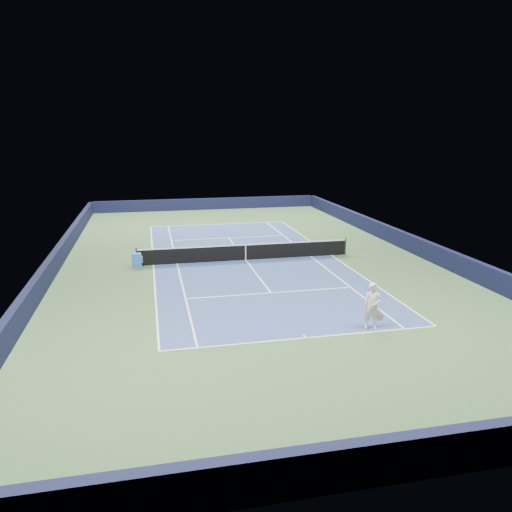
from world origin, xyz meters
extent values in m
plane|color=#2F4E2A|center=(0.00, 0.00, 0.00)|extent=(40.00, 40.00, 0.00)
cube|color=black|center=(0.00, 19.82, 0.55)|extent=(22.00, 0.35, 1.10)
cube|color=black|center=(0.00, -19.82, 0.55)|extent=(22.00, 0.35, 1.10)
cube|color=black|center=(10.82, 0.00, 0.55)|extent=(0.35, 40.00, 1.10)
cube|color=black|center=(-10.82, 0.00, 0.55)|extent=(0.35, 40.00, 1.10)
cube|color=navy|center=(0.00, 0.00, 0.00)|extent=(10.97, 23.77, 0.01)
cube|color=white|center=(0.00, 11.88, 0.01)|extent=(10.97, 0.08, 0.00)
cube|color=white|center=(0.00, -11.88, 0.01)|extent=(10.97, 0.08, 0.00)
cube|color=white|center=(5.49, 0.00, 0.01)|extent=(0.08, 23.77, 0.00)
cube|color=white|center=(-5.49, 0.00, 0.01)|extent=(0.08, 23.77, 0.00)
cube|color=white|center=(4.12, 0.00, 0.01)|extent=(0.08, 23.77, 0.00)
cube|color=white|center=(-4.12, 0.00, 0.01)|extent=(0.08, 23.77, 0.00)
cube|color=white|center=(0.00, 6.40, 0.01)|extent=(8.23, 0.08, 0.00)
cube|color=white|center=(0.00, -6.40, 0.01)|extent=(8.23, 0.08, 0.00)
cube|color=white|center=(0.00, 0.00, 0.01)|extent=(0.08, 12.80, 0.00)
cube|color=white|center=(0.00, 11.73, 0.01)|extent=(0.08, 0.30, 0.00)
cube|color=white|center=(0.00, -11.73, 0.01)|extent=(0.08, 0.30, 0.00)
cylinder|color=black|center=(-6.40, 0.00, 0.54)|extent=(0.10, 0.10, 1.07)
cylinder|color=black|center=(6.40, 0.00, 0.54)|extent=(0.10, 0.10, 1.07)
cube|color=black|center=(0.00, 0.00, 0.46)|extent=(12.80, 0.03, 0.91)
cube|color=white|center=(0.00, 0.00, 0.94)|extent=(12.80, 0.04, 0.06)
cube|color=white|center=(0.00, 0.00, 0.46)|extent=(0.05, 0.04, 0.91)
cube|color=blue|center=(-6.40, -0.23, 0.41)|extent=(0.54, 0.50, 0.81)
cube|color=silver|center=(-6.11, -0.23, 0.45)|extent=(0.07, 0.36, 0.36)
imported|color=silver|center=(2.84, -11.52, 0.94)|extent=(0.79, 0.64, 1.88)
cylinder|color=#CD849F|center=(3.16, -11.57, 0.70)|extent=(0.03, 0.03, 0.31)
cylinder|color=black|center=(3.16, -11.57, 0.46)|extent=(0.31, 0.02, 0.31)
cylinder|color=pink|center=(3.16, -11.57, 0.46)|extent=(0.33, 0.03, 0.33)
sphere|color=#A7C229|center=(2.94, -10.52, 2.75)|extent=(0.07, 0.07, 0.07)
camera|label=1|loc=(-5.59, -28.65, 7.73)|focal=35.00mm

